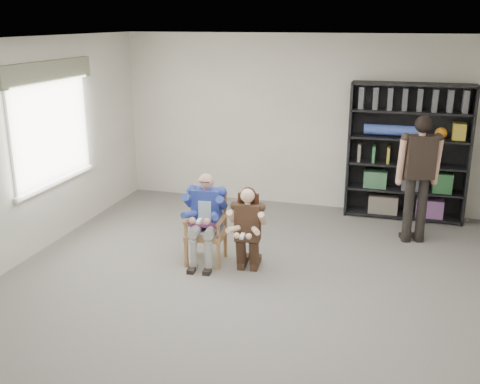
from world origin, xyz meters
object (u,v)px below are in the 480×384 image
(seated_man, at_px, (206,219))
(bookshelf, at_px, (408,152))
(armchair, at_px, (206,229))
(standing_man, at_px, (418,181))
(kneeling_woman, at_px, (247,230))

(seated_man, xyz_separation_m, bookshelf, (2.41, 2.47, 0.46))
(armchair, bearing_deg, bookshelf, 40.86)
(bookshelf, bearing_deg, standing_man, -81.48)
(seated_man, height_order, standing_man, standing_man)
(bookshelf, bearing_deg, seated_man, -134.39)
(seated_man, bearing_deg, bookshelf, 40.86)
(seated_man, height_order, kneeling_woman, seated_man)
(bookshelf, xyz_separation_m, standing_man, (0.15, -1.00, -0.16))
(armchair, xyz_separation_m, bookshelf, (2.41, 2.47, 0.60))
(seated_man, distance_m, kneeling_woman, 0.59)
(kneeling_woman, distance_m, standing_man, 2.56)
(kneeling_woman, xyz_separation_m, bookshelf, (1.83, 2.59, 0.51))
(kneeling_woman, height_order, bookshelf, bookshelf)
(armchair, xyz_separation_m, standing_man, (2.56, 1.46, 0.44))
(bookshelf, distance_m, standing_man, 1.03)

